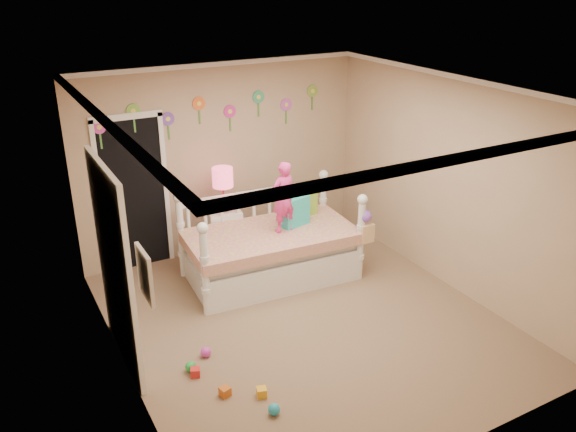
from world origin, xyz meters
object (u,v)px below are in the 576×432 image
daybed (270,236)px  nightstand (225,236)px  child (283,197)px  table_lamp (223,183)px

daybed → nightstand: size_ratio=2.98×
child → nightstand: (-0.46, 0.80, -0.74)m
daybed → table_lamp: 0.95m
child → table_lamp: 0.92m
child → nightstand: size_ratio=1.26×
daybed → nightstand: daybed is taller
table_lamp → nightstand: bearing=-90.0°
nightstand → table_lamp: table_lamp is taller
daybed → child: child is taller
daybed → table_lamp: table_lamp is taller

